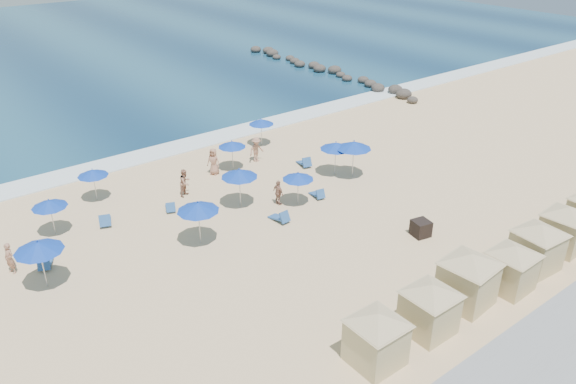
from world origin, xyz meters
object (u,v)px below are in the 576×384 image
object	(u,v)px
cabana_2	(469,272)
umbrella_0	(38,246)
umbrella_9	(336,146)
beachgoer_1	(185,182)
cabana_3	(512,262)
beachgoer_2	(278,193)
cabana_1	(430,302)
cabana_5	(566,223)
rock_jetty	(325,70)
beachgoer_3	(256,150)
umbrella_4	(239,173)
umbrella_8	(354,145)
umbrella_5	(232,144)
umbrella_3	(93,173)
cabana_0	(377,332)
umbrella_7	(261,122)
trash_bin	(421,228)
beachgoer_0	(9,258)
umbrella_1	(49,204)
beachgoer_4	(214,161)
umbrella_2	(198,207)
umbrella_6	(298,176)
cabana_4	(538,241)

from	to	relation	value
cabana_2	umbrella_0	bearing A→B (deg)	138.64
umbrella_9	beachgoer_1	size ratio (longest dim) A/B	1.38
cabana_3	beachgoer_1	distance (m)	19.22
beachgoer_2	cabana_1	bearing A→B (deg)	172.37
cabana_2	cabana_5	size ratio (longest dim) A/B	1.05
rock_jetty	beachgoer_3	xyz separation A→B (m)	(-19.59, -15.11, 0.54)
umbrella_4	umbrella_8	distance (m)	8.21
umbrella_5	beachgoer_1	bearing A→B (deg)	-161.40
cabana_3	umbrella_3	world-z (taller)	cabana_3
cabana_3	cabana_5	size ratio (longest dim) A/B	0.95
cabana_0	umbrella_7	bearing A→B (deg)	65.53
trash_bin	cabana_3	world-z (taller)	cabana_3
trash_bin	beachgoer_0	world-z (taller)	beachgoer_0
rock_jetty	cabana_2	size ratio (longest dim) A/B	5.91
cabana_0	umbrella_1	size ratio (longest dim) A/B	1.92
umbrella_3	beachgoer_4	world-z (taller)	umbrella_3
umbrella_7	cabana_5	bearing A→B (deg)	-79.49
umbrella_4	beachgoer_2	world-z (taller)	umbrella_4
umbrella_1	umbrella_8	size ratio (longest dim) A/B	0.82
cabana_0	beachgoer_1	bearing A→B (deg)	86.31
trash_bin	beachgoer_1	bearing A→B (deg)	134.62
umbrella_2	umbrella_4	bearing A→B (deg)	29.04
cabana_1	umbrella_8	distance (m)	15.36
umbrella_7	beachgoer_0	size ratio (longest dim) A/B	1.31
umbrella_1	beachgoer_3	distance (m)	14.49
beachgoer_3	umbrella_2	bearing A→B (deg)	-144.98
umbrella_5	umbrella_6	world-z (taller)	umbrella_6
cabana_1	rock_jetty	bearing A→B (deg)	54.74
rock_jetty	beachgoer_4	xyz separation A→B (m)	(-23.05, -15.08, 0.55)
cabana_4	umbrella_8	size ratio (longest dim) A/B	1.64
umbrella_9	beachgoer_0	distance (m)	20.19
cabana_5	beachgoer_1	bearing A→B (deg)	125.62
beachgoer_0	beachgoer_1	size ratio (longest dim) A/B	0.94
umbrella_0	umbrella_4	size ratio (longest dim) A/B	1.03
umbrella_7	trash_bin	bearing A→B (deg)	-92.87
umbrella_2	beachgoer_0	bearing A→B (deg)	159.26
trash_bin	umbrella_0	distance (m)	19.22
cabana_4	umbrella_6	distance (m)	13.37
trash_bin	beachgoer_1	distance (m)	14.40
beachgoer_1	umbrella_0	bearing A→B (deg)	176.13
umbrella_7	cabana_1	bearing A→B (deg)	-107.24
cabana_3	cabana_4	xyz separation A→B (m)	(2.51, 0.21, 0.09)
cabana_1	umbrella_8	bearing A→B (deg)	58.12
cabana_4	beachgoer_2	size ratio (longest dim) A/B	2.73
umbrella_1	umbrella_8	world-z (taller)	umbrella_8
beachgoer_1	beachgoer_2	world-z (taller)	beachgoer_1
umbrella_1	cabana_3	bearing A→B (deg)	-49.88
beachgoer_0	beachgoer_2	bearing A→B (deg)	60.04
cabana_5	umbrella_3	size ratio (longest dim) A/B	2.04
cabana_0	cabana_3	size ratio (longest dim) A/B	1.02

